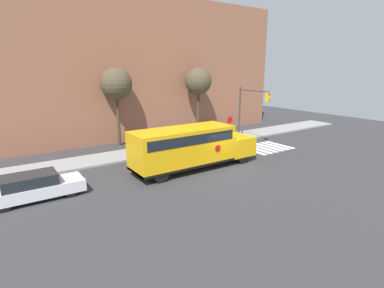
{
  "coord_description": "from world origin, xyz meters",
  "views": [
    {
      "loc": [
        -12.85,
        -15.22,
        6.69
      ],
      "look_at": [
        -1.38,
        1.5,
        1.6
      ],
      "focal_mm": 28.0,
      "sensor_mm": 36.0,
      "label": 1
    }
  ],
  "objects_px": {
    "parked_car": "(34,187)",
    "tree_near_sidewalk": "(198,82)",
    "school_bus": "(190,146)",
    "traffic_light": "(249,106)",
    "stop_sign": "(230,125)",
    "tree_far_sidewalk": "(116,84)"
  },
  "relations": [
    {
      "from": "traffic_light",
      "to": "school_bus",
      "type": "bearing_deg",
      "value": -159.09
    },
    {
      "from": "school_bus",
      "to": "tree_far_sidewalk",
      "type": "bearing_deg",
      "value": 99.54
    },
    {
      "from": "school_bus",
      "to": "parked_car",
      "type": "relative_size",
      "value": 1.96
    },
    {
      "from": "parked_car",
      "to": "tree_near_sidewalk",
      "type": "bearing_deg",
      "value": 26.14
    },
    {
      "from": "stop_sign",
      "to": "traffic_light",
      "type": "height_order",
      "value": "traffic_light"
    },
    {
      "from": "tree_far_sidewalk",
      "to": "stop_sign",
      "type": "bearing_deg",
      "value": -28.2
    },
    {
      "from": "traffic_light",
      "to": "tree_near_sidewalk",
      "type": "relative_size",
      "value": 0.74
    },
    {
      "from": "traffic_light",
      "to": "tree_far_sidewalk",
      "type": "height_order",
      "value": "tree_far_sidewalk"
    },
    {
      "from": "school_bus",
      "to": "traffic_light",
      "type": "bearing_deg",
      "value": 20.91
    },
    {
      "from": "parked_car",
      "to": "tree_far_sidewalk",
      "type": "height_order",
      "value": "tree_far_sidewalk"
    },
    {
      "from": "parked_car",
      "to": "traffic_light",
      "type": "height_order",
      "value": "traffic_light"
    },
    {
      "from": "school_bus",
      "to": "traffic_light",
      "type": "height_order",
      "value": "traffic_light"
    },
    {
      "from": "school_bus",
      "to": "stop_sign",
      "type": "distance_m",
      "value": 8.49
    },
    {
      "from": "traffic_light",
      "to": "tree_near_sidewalk",
      "type": "distance_m",
      "value": 5.88
    },
    {
      "from": "parked_car",
      "to": "stop_sign",
      "type": "distance_m",
      "value": 17.24
    },
    {
      "from": "tree_near_sidewalk",
      "to": "parked_car",
      "type": "bearing_deg",
      "value": -153.86
    },
    {
      "from": "school_bus",
      "to": "parked_car",
      "type": "height_order",
      "value": "school_bus"
    },
    {
      "from": "stop_sign",
      "to": "traffic_light",
      "type": "relative_size",
      "value": 0.49
    },
    {
      "from": "parked_car",
      "to": "tree_near_sidewalk",
      "type": "distance_m",
      "value": 18.69
    },
    {
      "from": "school_bus",
      "to": "tree_far_sidewalk",
      "type": "distance_m",
      "value": 9.91
    },
    {
      "from": "tree_near_sidewalk",
      "to": "stop_sign",
      "type": "bearing_deg",
      "value": -82.41
    },
    {
      "from": "school_bus",
      "to": "traffic_light",
      "type": "xyz_separation_m",
      "value": [
        8.83,
        3.37,
        1.74
      ]
    }
  ]
}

